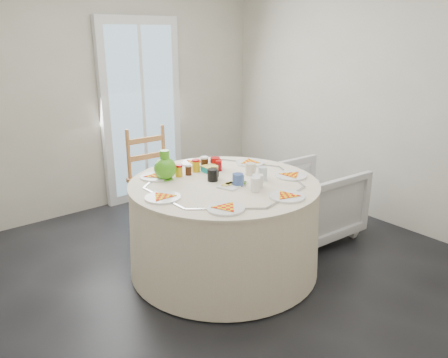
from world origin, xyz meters
TOP-DOWN VIEW (x-y plane):
  - floor at (0.00, 0.00)m, footprint 4.00×4.00m
  - wall_back at (0.00, 2.00)m, footprint 4.00×0.02m
  - wall_right at (2.00, 0.00)m, footprint 0.02×4.00m
  - glass_door at (0.40, 1.95)m, footprint 1.00×0.08m
  - table at (0.06, 0.01)m, footprint 1.58×1.58m
  - wooden_chair at (0.05, 1.10)m, footprint 0.48×0.46m
  - armchair at (1.15, -0.03)m, footprint 0.76×0.81m
  - place_settings at (0.06, 0.01)m, footprint 1.51×1.51m
  - jar_cluster at (0.02, 0.32)m, footprint 0.43×0.25m
  - butter_tub at (0.14, 0.31)m, footprint 0.14×0.10m
  - green_pitcher at (-0.27, 0.37)m, footprint 0.23×0.23m
  - cheese_platter at (0.05, -0.10)m, footprint 0.28×0.22m
  - mugs_glasses at (0.18, -0.03)m, footprint 0.75×0.75m

SIDE VIEW (x-z plane):
  - floor at x=0.00m, z-range 0.00..0.00m
  - table at x=0.06m, z-range -0.03..0.78m
  - armchair at x=1.15m, z-range 0.00..0.78m
  - wooden_chair at x=0.05m, z-range -0.04..0.98m
  - place_settings at x=0.06m, z-range 0.76..0.78m
  - cheese_platter at x=0.05m, z-range 0.76..0.79m
  - butter_tub at x=0.14m, z-range 0.76..0.81m
  - mugs_glasses at x=0.18m, z-range 0.75..0.87m
  - jar_cluster at x=0.02m, z-range 0.76..0.88m
  - green_pitcher at x=-0.27m, z-range 0.75..0.99m
  - glass_door at x=0.40m, z-range 0.00..2.10m
  - wall_back at x=0.00m, z-range 0.00..2.60m
  - wall_right at x=2.00m, z-range 0.00..2.60m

